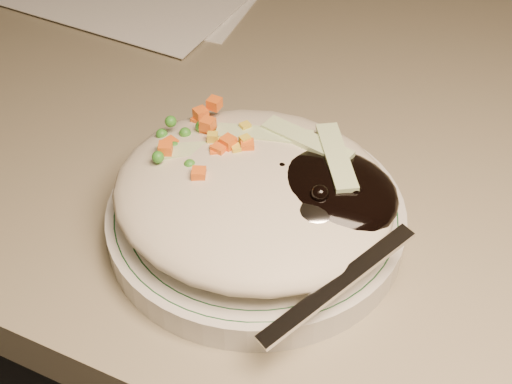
% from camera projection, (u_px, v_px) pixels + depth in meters
% --- Properties ---
extents(desk, '(1.40, 0.70, 0.74)m').
position_uv_depth(desk, '(389.00, 253.00, 0.76)').
color(desk, gray).
rests_on(desk, ground).
extents(plate, '(0.21, 0.21, 0.02)m').
position_uv_depth(plate, '(256.00, 219.00, 0.50)').
color(plate, silver).
rests_on(plate, desk).
extents(plate_rim, '(0.20, 0.20, 0.00)m').
position_uv_depth(plate_rim, '(256.00, 209.00, 0.50)').
color(plate_rim, '#144723').
rests_on(plate_rim, plate).
extents(meal, '(0.21, 0.19, 0.05)m').
position_uv_depth(meal, '(261.00, 188.00, 0.48)').
color(meal, beige).
rests_on(meal, plate).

